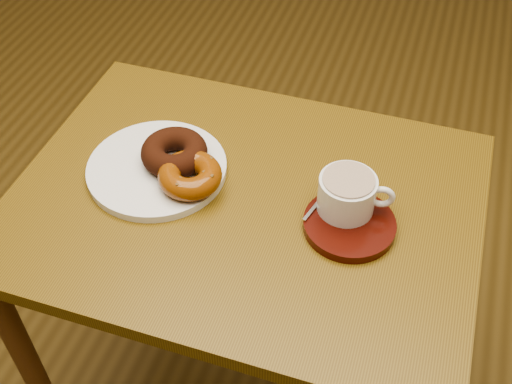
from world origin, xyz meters
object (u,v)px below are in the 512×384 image
(saucer, at_px, (349,225))
(donut_plate, at_px, (157,168))
(coffee_cup, at_px, (348,193))
(cafe_table, at_px, (246,242))

(saucer, bearing_deg, donut_plate, 175.91)
(donut_plate, height_order, coffee_cup, coffee_cup)
(donut_plate, xyz_separation_m, saucer, (0.35, -0.03, 0.00))
(donut_plate, bearing_deg, cafe_table, -4.36)
(donut_plate, height_order, saucer, saucer)
(cafe_table, xyz_separation_m, saucer, (0.18, -0.01, 0.13))
(saucer, distance_m, coffee_cup, 0.05)
(cafe_table, bearing_deg, coffee_cup, 5.38)
(cafe_table, relative_size, saucer, 5.26)
(saucer, xyz_separation_m, coffee_cup, (-0.01, 0.03, 0.04))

